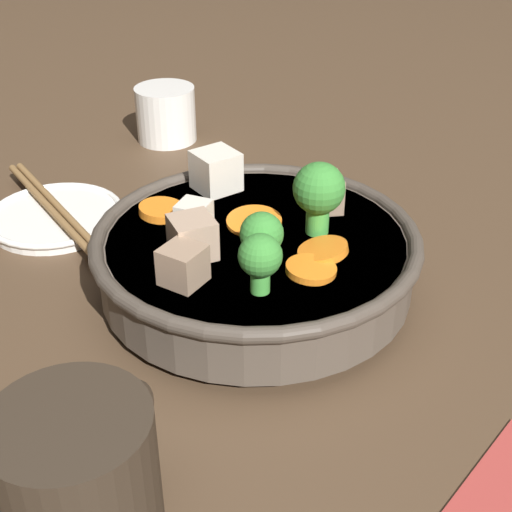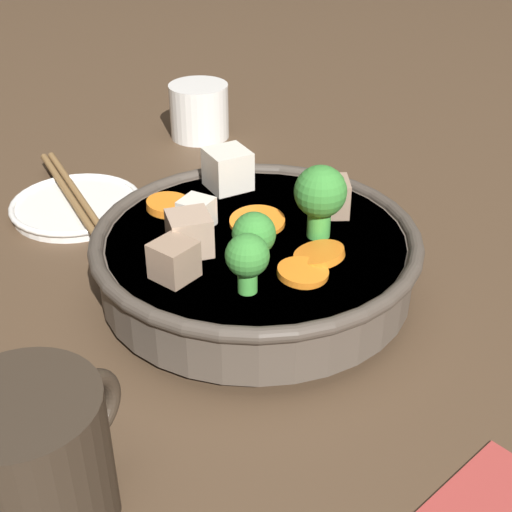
% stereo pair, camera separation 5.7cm
% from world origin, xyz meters
% --- Properties ---
extents(ground_plane, '(3.00, 3.00, 0.00)m').
position_xyz_m(ground_plane, '(0.00, 0.00, 0.00)').
color(ground_plane, '#4C3826').
extents(stirfry_bowl, '(0.26, 0.26, 0.11)m').
position_xyz_m(stirfry_bowl, '(-0.00, -0.00, 0.04)').
color(stirfry_bowl, '#51473D').
rests_on(stirfry_bowl, ground_plane).
extents(side_saucer, '(0.13, 0.13, 0.01)m').
position_xyz_m(side_saucer, '(0.02, 0.23, 0.01)').
color(side_saucer, white).
rests_on(side_saucer, ground_plane).
extents(tea_cup, '(0.07, 0.07, 0.06)m').
position_xyz_m(tea_cup, '(0.24, 0.24, 0.03)').
color(tea_cup, white).
rests_on(tea_cup, ground_plane).
extents(dark_mug, '(0.11, 0.08, 0.09)m').
position_xyz_m(dark_mug, '(-0.25, -0.02, 0.05)').
color(dark_mug, '#33281E').
rests_on(dark_mug, ground_plane).
extents(chopsticks_pair, '(0.12, 0.20, 0.01)m').
position_xyz_m(chopsticks_pair, '(0.02, 0.23, 0.02)').
color(chopsticks_pair, olive).
rests_on(chopsticks_pair, side_saucer).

